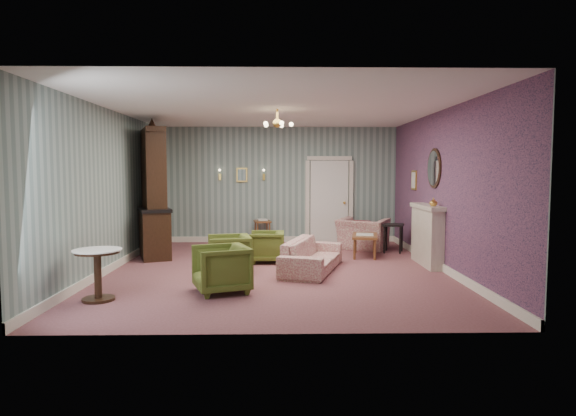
{
  "coord_description": "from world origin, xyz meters",
  "views": [
    {
      "loc": [
        0.02,
        -8.73,
        1.8
      ],
      "look_at": [
        0.2,
        0.4,
        1.1
      ],
      "focal_mm": 30.23,
      "sensor_mm": 36.0,
      "label": 1
    }
  ],
  "objects_px": {
    "sofa_chintz": "(312,250)",
    "side_table_black": "(393,238)",
    "olive_chair_c": "(267,245)",
    "olive_chair_b": "(229,252)",
    "pedestal_table": "(98,275)",
    "wingback_chair": "(363,229)",
    "dresser": "(152,189)",
    "coffee_table": "(365,245)",
    "olive_chair_a": "(221,267)",
    "fireplace": "(427,235)"
  },
  "relations": [
    {
      "from": "olive_chair_a",
      "to": "fireplace",
      "type": "distance_m",
      "value": 4.22
    },
    {
      "from": "fireplace",
      "to": "pedestal_table",
      "type": "relative_size",
      "value": 1.93
    },
    {
      "from": "olive_chair_a",
      "to": "olive_chair_b",
      "type": "distance_m",
      "value": 1.43
    },
    {
      "from": "olive_chair_c",
      "to": "wingback_chair",
      "type": "bearing_deg",
      "value": 126.88
    },
    {
      "from": "coffee_table",
      "to": "pedestal_table",
      "type": "relative_size",
      "value": 1.26
    },
    {
      "from": "dresser",
      "to": "olive_chair_c",
      "type": "bearing_deg",
      "value": -38.6
    },
    {
      "from": "sofa_chintz",
      "to": "coffee_table",
      "type": "bearing_deg",
      "value": -22.71
    },
    {
      "from": "sofa_chintz",
      "to": "side_table_black",
      "type": "distance_m",
      "value": 2.71
    },
    {
      "from": "olive_chair_b",
      "to": "fireplace",
      "type": "xyz_separation_m",
      "value": [
        3.72,
        0.61,
        0.21
      ]
    },
    {
      "from": "pedestal_table",
      "to": "wingback_chair",
      "type": "bearing_deg",
      "value": 44.63
    },
    {
      "from": "wingback_chair",
      "to": "dresser",
      "type": "bearing_deg",
      "value": 36.72
    },
    {
      "from": "olive_chair_b",
      "to": "olive_chair_c",
      "type": "distance_m",
      "value": 1.15
    },
    {
      "from": "olive_chair_a",
      "to": "side_table_black",
      "type": "relative_size",
      "value": 1.22
    },
    {
      "from": "olive_chair_a",
      "to": "olive_chair_c",
      "type": "xyz_separation_m",
      "value": [
        0.62,
        2.38,
        -0.05
      ]
    },
    {
      "from": "olive_chair_b",
      "to": "dresser",
      "type": "height_order",
      "value": "dresser"
    },
    {
      "from": "olive_chair_b",
      "to": "pedestal_table",
      "type": "distance_m",
      "value": 2.47
    },
    {
      "from": "sofa_chintz",
      "to": "fireplace",
      "type": "relative_size",
      "value": 1.39
    },
    {
      "from": "side_table_black",
      "to": "pedestal_table",
      "type": "distance_m",
      "value": 6.35
    },
    {
      "from": "olive_chair_a",
      "to": "pedestal_table",
      "type": "distance_m",
      "value": 1.71
    },
    {
      "from": "olive_chair_c",
      "to": "wingback_chair",
      "type": "height_order",
      "value": "wingback_chair"
    },
    {
      "from": "olive_chair_c",
      "to": "coffee_table",
      "type": "height_order",
      "value": "olive_chair_c"
    },
    {
      "from": "coffee_table",
      "to": "pedestal_table",
      "type": "bearing_deg",
      "value": -141.85
    },
    {
      "from": "coffee_table",
      "to": "olive_chair_b",
      "type": "bearing_deg",
      "value": -150.17
    },
    {
      "from": "wingback_chair",
      "to": "pedestal_table",
      "type": "bearing_deg",
      "value": 71.62
    },
    {
      "from": "side_table_black",
      "to": "olive_chair_b",
      "type": "bearing_deg",
      "value": -149.45
    },
    {
      "from": "olive_chair_c",
      "to": "side_table_black",
      "type": "bearing_deg",
      "value": 111.63
    },
    {
      "from": "wingback_chair",
      "to": "side_table_black",
      "type": "distance_m",
      "value": 0.8
    },
    {
      "from": "olive_chair_c",
      "to": "side_table_black",
      "type": "xyz_separation_m",
      "value": [
        2.76,
        1.06,
        -0.02
      ]
    },
    {
      "from": "olive_chair_c",
      "to": "olive_chair_b",
      "type": "bearing_deg",
      "value": -33.53
    },
    {
      "from": "olive_chair_c",
      "to": "fireplace",
      "type": "relative_size",
      "value": 0.49
    },
    {
      "from": "olive_chair_b",
      "to": "olive_chair_c",
      "type": "relative_size",
      "value": 1.09
    },
    {
      "from": "fireplace",
      "to": "coffee_table",
      "type": "xyz_separation_m",
      "value": [
        -1.03,
        0.94,
        -0.35
      ]
    },
    {
      "from": "olive_chair_c",
      "to": "pedestal_table",
      "type": "height_order",
      "value": "pedestal_table"
    },
    {
      "from": "olive_chair_a",
      "to": "dresser",
      "type": "distance_m",
      "value": 3.82
    },
    {
      "from": "olive_chair_b",
      "to": "olive_chair_c",
      "type": "xyz_separation_m",
      "value": [
        0.65,
        0.95,
        -0.03
      ]
    },
    {
      "from": "sofa_chintz",
      "to": "pedestal_table",
      "type": "distance_m",
      "value": 3.68
    },
    {
      "from": "dresser",
      "to": "side_table_black",
      "type": "height_order",
      "value": "dresser"
    },
    {
      "from": "olive_chair_b",
      "to": "wingback_chair",
      "type": "xyz_separation_m",
      "value": [
        2.83,
        2.55,
        0.1
      ]
    },
    {
      "from": "olive_chair_b",
      "to": "dresser",
      "type": "distance_m",
      "value": 2.72
    },
    {
      "from": "olive_chair_a",
      "to": "sofa_chintz",
      "type": "distance_m",
      "value": 2.11
    },
    {
      "from": "olive_chair_b",
      "to": "olive_chair_c",
      "type": "height_order",
      "value": "olive_chair_b"
    },
    {
      "from": "wingback_chair",
      "to": "pedestal_table",
      "type": "height_order",
      "value": "wingback_chair"
    },
    {
      "from": "side_table_black",
      "to": "fireplace",
      "type": "bearing_deg",
      "value": -77.4
    },
    {
      "from": "sofa_chintz",
      "to": "dresser",
      "type": "xyz_separation_m",
      "value": [
        -3.28,
        1.66,
        1.04
      ]
    },
    {
      "from": "pedestal_table",
      "to": "fireplace",
      "type": "bearing_deg",
      "value": 24.69
    },
    {
      "from": "wingback_chair",
      "to": "dresser",
      "type": "distance_m",
      "value": 4.79
    },
    {
      "from": "dresser",
      "to": "side_table_black",
      "type": "distance_m",
      "value": 5.32
    },
    {
      "from": "olive_chair_a",
      "to": "wingback_chair",
      "type": "height_order",
      "value": "wingback_chair"
    },
    {
      "from": "sofa_chintz",
      "to": "fireplace",
      "type": "xyz_separation_m",
      "value": [
        2.23,
        0.51,
        0.2
      ]
    },
    {
      "from": "olive_chair_a",
      "to": "coffee_table",
      "type": "xyz_separation_m",
      "value": [
        2.66,
        2.97,
        -0.15
      ]
    }
  ]
}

